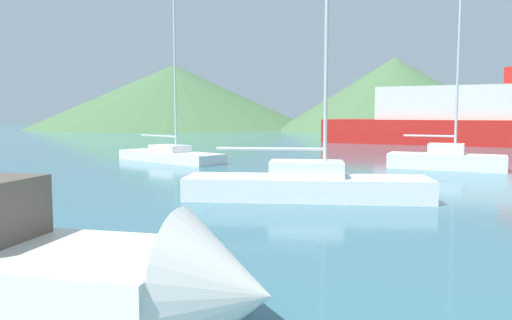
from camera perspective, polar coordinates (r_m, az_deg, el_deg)
motorboat_near at (r=8.32m, az=-26.99°, el=-10.64°), size 8.44×2.59×2.46m
sailboat_inner at (r=26.64m, az=20.88°, el=0.14°), size 5.73×2.61×9.03m
sailboat_middle at (r=16.26m, az=5.78°, el=-2.70°), size 8.07×3.25×10.85m
sailboat_outer at (r=29.50m, az=-9.79°, el=0.63°), size 7.53×5.14×9.37m
hill_west at (r=100.74m, az=-9.40°, el=7.15°), size 55.14×55.14×12.34m
hill_central at (r=88.00m, az=15.52°, el=7.28°), size 39.69×39.69×12.25m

